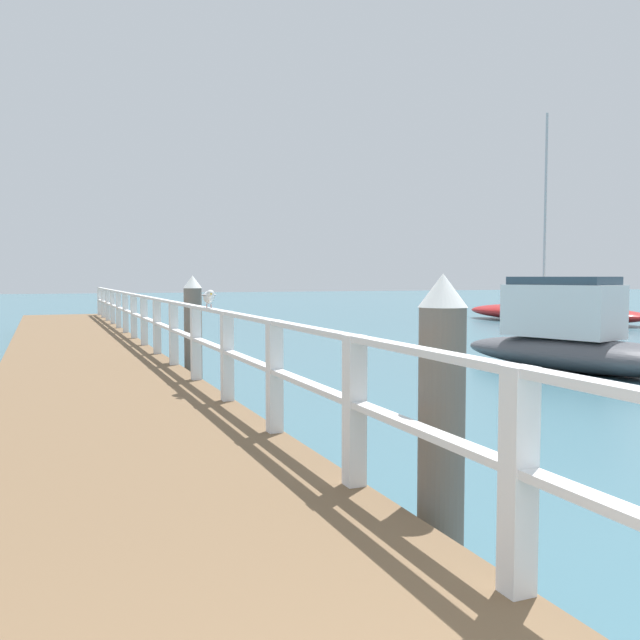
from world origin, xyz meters
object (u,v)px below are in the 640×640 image
(seagull_foreground, at_px, (209,296))
(dock_piling_far, at_px, (193,334))
(boat_0, at_px, (553,312))
(boat_1, at_px, (579,340))
(dock_piling_near, at_px, (441,429))

(seagull_foreground, bearing_deg, dock_piling_far, -90.31)
(boat_0, relative_size, boat_1, 1.51)
(seagull_foreground, height_order, boat_1, boat_1)
(dock_piling_near, height_order, dock_piling_far, same)
(boat_0, bearing_deg, dock_piling_far, -159.76)
(dock_piling_near, height_order, seagull_foreground, dock_piling_near)
(boat_0, distance_m, boat_1, 15.18)
(dock_piling_near, xyz_separation_m, boat_0, (17.06, 18.73, -0.52))
(dock_piling_near, relative_size, seagull_foreground, 3.91)
(seagull_foreground, xyz_separation_m, boat_1, (7.87, 2.50, -1.00))
(dock_piling_far, distance_m, boat_0, 20.56)
(dock_piling_far, height_order, boat_1, dock_piling_far)
(seagull_foreground, distance_m, boat_1, 8.32)
(boat_0, height_order, boat_1, boat_0)
(dock_piling_far, xyz_separation_m, boat_1, (7.49, -0.31, -0.33))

